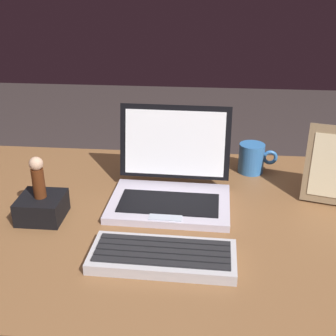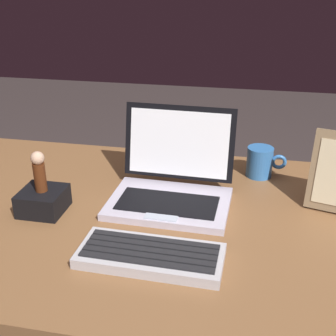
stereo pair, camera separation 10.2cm
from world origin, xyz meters
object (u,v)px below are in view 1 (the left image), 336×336
at_px(laptop_front, 171,184).
at_px(coffee_mug, 252,158).
at_px(external_keyboard, 163,256).
at_px(figurine_stand, 42,207).
at_px(figurine, 38,176).

xyz_separation_m(laptop_front, coffee_mug, (0.22, 0.19, -0.00)).
relative_size(external_keyboard, figurine_stand, 2.88).
height_order(figurine_stand, coffee_mug, coffee_mug).
bearing_deg(coffee_mug, figurine_stand, -149.13).
bearing_deg(external_keyboard, laptop_front, 91.22).
relative_size(figurine_stand, coffee_mug, 0.93).
relative_size(external_keyboard, figurine, 2.95).
distance_m(figurine, coffee_mug, 0.60).
xyz_separation_m(laptop_front, figurine, (-0.29, -0.11, 0.06)).
height_order(external_keyboard, figurine_stand, figurine_stand).
distance_m(external_keyboard, figurine_stand, 0.33).
xyz_separation_m(external_keyboard, figurine_stand, (-0.30, 0.14, 0.02)).
bearing_deg(figurine, external_keyboard, -25.44).
height_order(external_keyboard, figurine, figurine).
bearing_deg(coffee_mug, figurine, -149.13).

